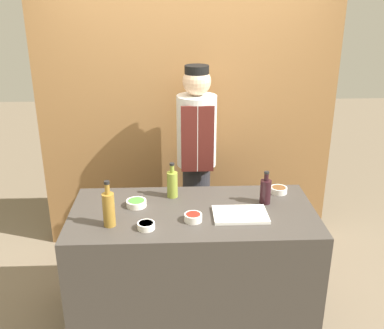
{
  "coord_description": "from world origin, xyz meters",
  "views": [
    {
      "loc": [
        -0.13,
        -2.74,
        2.32
      ],
      "look_at": [
        0.0,
        0.16,
        1.17
      ],
      "focal_mm": 42.0,
      "sensor_mm": 36.0,
      "label": 1
    }
  ],
  "objects_px": {
    "sauce_bowl_brown": "(279,190)",
    "bottle_vinegar": "(109,208)",
    "bottle_wine": "(266,191)",
    "chef_center": "(196,158)",
    "bottle_oil": "(172,184)",
    "sauce_bowl_orange": "(146,225)",
    "sauce_bowl_green": "(136,203)",
    "cutting_board": "(240,215)",
    "sauce_bowl_red": "(193,217)"
  },
  "relations": [
    {
      "from": "sauce_bowl_brown",
      "to": "bottle_vinegar",
      "type": "bearing_deg",
      "value": -159.6
    },
    {
      "from": "bottle_vinegar",
      "to": "bottle_wine",
      "type": "xyz_separation_m",
      "value": [
        1.06,
        0.28,
        -0.03
      ]
    },
    {
      "from": "chef_center",
      "to": "bottle_oil",
      "type": "bearing_deg",
      "value": -109.44
    },
    {
      "from": "sauce_bowl_orange",
      "to": "bottle_oil",
      "type": "bearing_deg",
      "value": 70.07
    },
    {
      "from": "sauce_bowl_green",
      "to": "sauce_bowl_orange",
      "type": "relative_size",
      "value": 1.26
    },
    {
      "from": "cutting_board",
      "to": "bottle_vinegar",
      "type": "xyz_separation_m",
      "value": [
        -0.86,
        -0.09,
        0.11
      ]
    },
    {
      "from": "sauce_bowl_red",
      "to": "sauce_bowl_orange",
      "type": "bearing_deg",
      "value": -163.48
    },
    {
      "from": "sauce_bowl_green",
      "to": "bottle_vinegar",
      "type": "height_order",
      "value": "bottle_vinegar"
    },
    {
      "from": "sauce_bowl_red",
      "to": "cutting_board",
      "type": "height_order",
      "value": "sauce_bowl_red"
    },
    {
      "from": "sauce_bowl_brown",
      "to": "sauce_bowl_red",
      "type": "bearing_deg",
      "value": -148.19
    },
    {
      "from": "sauce_bowl_brown",
      "to": "bottle_vinegar",
      "type": "relative_size",
      "value": 0.4
    },
    {
      "from": "sauce_bowl_green",
      "to": "sauce_bowl_red",
      "type": "xyz_separation_m",
      "value": [
        0.39,
        -0.23,
        0.0
      ]
    },
    {
      "from": "sauce_bowl_red",
      "to": "cutting_board",
      "type": "bearing_deg",
      "value": 9.85
    },
    {
      "from": "sauce_bowl_brown",
      "to": "bottle_wine",
      "type": "relative_size",
      "value": 0.52
    },
    {
      "from": "bottle_vinegar",
      "to": "sauce_bowl_brown",
      "type": "bearing_deg",
      "value": 20.4
    },
    {
      "from": "bottle_vinegar",
      "to": "sauce_bowl_red",
      "type": "bearing_deg",
      "value": 3.95
    },
    {
      "from": "sauce_bowl_brown",
      "to": "chef_center",
      "type": "xyz_separation_m",
      "value": [
        -0.59,
        0.55,
        0.05
      ]
    },
    {
      "from": "sauce_bowl_orange",
      "to": "bottle_wine",
      "type": "xyz_separation_m",
      "value": [
        0.83,
        0.33,
        0.07
      ]
    },
    {
      "from": "sauce_bowl_brown",
      "to": "bottle_wine",
      "type": "distance_m",
      "value": 0.23
    },
    {
      "from": "bottle_wine",
      "to": "chef_center",
      "type": "relative_size",
      "value": 0.14
    },
    {
      "from": "sauce_bowl_orange",
      "to": "bottle_oil",
      "type": "xyz_separation_m",
      "value": [
        0.17,
        0.47,
        0.08
      ]
    },
    {
      "from": "sauce_bowl_brown",
      "to": "sauce_bowl_green",
      "type": "bearing_deg",
      "value": -170.45
    },
    {
      "from": "bottle_vinegar",
      "to": "bottle_oil",
      "type": "distance_m",
      "value": 0.58
    },
    {
      "from": "sauce_bowl_orange",
      "to": "bottle_vinegar",
      "type": "distance_m",
      "value": 0.26
    },
    {
      "from": "bottle_oil",
      "to": "bottle_vinegar",
      "type": "bearing_deg",
      "value": -134.45
    },
    {
      "from": "bottle_wine",
      "to": "cutting_board",
      "type": "bearing_deg",
      "value": -137.25
    },
    {
      "from": "bottle_oil",
      "to": "bottle_wine",
      "type": "xyz_separation_m",
      "value": [
        0.66,
        -0.13,
        -0.01
      ]
    },
    {
      "from": "cutting_board",
      "to": "bottle_wine",
      "type": "relative_size",
      "value": 1.51
    },
    {
      "from": "sauce_bowl_green",
      "to": "bottle_vinegar",
      "type": "bearing_deg",
      "value": -119.36
    },
    {
      "from": "sauce_bowl_red",
      "to": "cutting_board",
      "type": "xyz_separation_m",
      "value": [
        0.32,
        0.06,
        -0.02
      ]
    },
    {
      "from": "sauce_bowl_red",
      "to": "bottle_wine",
      "type": "bearing_deg",
      "value": 24.95
    },
    {
      "from": "bottle_wine",
      "to": "sauce_bowl_orange",
      "type": "bearing_deg",
      "value": -158.04
    },
    {
      "from": "sauce_bowl_green",
      "to": "sauce_bowl_brown",
      "type": "height_order",
      "value": "same"
    },
    {
      "from": "sauce_bowl_green",
      "to": "chef_center",
      "type": "height_order",
      "value": "chef_center"
    },
    {
      "from": "sauce_bowl_brown",
      "to": "bottle_oil",
      "type": "xyz_separation_m",
      "value": [
        -0.79,
        -0.03,
        0.08
      ]
    },
    {
      "from": "sauce_bowl_brown",
      "to": "cutting_board",
      "type": "xyz_separation_m",
      "value": [
        -0.34,
        -0.35,
        -0.01
      ]
    },
    {
      "from": "bottle_vinegar",
      "to": "bottle_wine",
      "type": "bearing_deg",
      "value": 14.78
    },
    {
      "from": "cutting_board",
      "to": "bottle_vinegar",
      "type": "height_order",
      "value": "bottle_vinegar"
    },
    {
      "from": "chef_center",
      "to": "sauce_bowl_green",
      "type": "bearing_deg",
      "value": -122.27
    },
    {
      "from": "sauce_bowl_orange",
      "to": "cutting_board",
      "type": "height_order",
      "value": "sauce_bowl_orange"
    },
    {
      "from": "sauce_bowl_green",
      "to": "sauce_bowl_red",
      "type": "height_order",
      "value": "sauce_bowl_red"
    },
    {
      "from": "sauce_bowl_brown",
      "to": "bottle_wine",
      "type": "xyz_separation_m",
      "value": [
        -0.14,
        -0.17,
        0.07
      ]
    },
    {
      "from": "cutting_board",
      "to": "sauce_bowl_red",
      "type": "bearing_deg",
      "value": -170.15
    },
    {
      "from": "sauce_bowl_orange",
      "to": "bottle_vinegar",
      "type": "height_order",
      "value": "bottle_vinegar"
    },
    {
      "from": "sauce_bowl_green",
      "to": "cutting_board",
      "type": "bearing_deg",
      "value": -14.02
    },
    {
      "from": "sauce_bowl_orange",
      "to": "cutting_board",
      "type": "relative_size",
      "value": 0.31
    },
    {
      "from": "bottle_oil",
      "to": "chef_center",
      "type": "distance_m",
      "value": 0.62
    },
    {
      "from": "sauce_bowl_brown",
      "to": "chef_center",
      "type": "distance_m",
      "value": 0.81
    },
    {
      "from": "chef_center",
      "to": "bottle_wine",
      "type": "bearing_deg",
      "value": -57.88
    },
    {
      "from": "sauce_bowl_orange",
      "to": "bottle_vinegar",
      "type": "relative_size",
      "value": 0.36
    }
  ]
}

